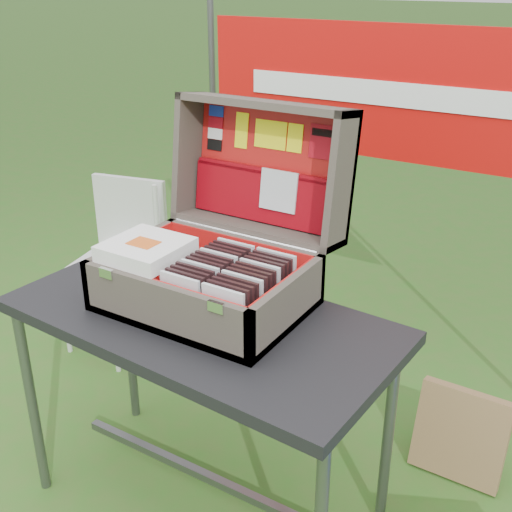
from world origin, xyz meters
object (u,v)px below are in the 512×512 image
Objects in this scene: chair at (109,271)px; cardboard_box at (460,435)px; table at (204,415)px; suitcase at (214,213)px.

chair is 2.41× the size of cardboard_box.
cardboard_box is (0.72, 0.63, -0.21)m from table.
chair is (-1.02, 0.62, 0.04)m from table.
chair reaches higher than table.
chair is at bearing 153.32° from suitcase.
cardboard_box is (0.74, 0.51, -0.90)m from suitcase.
table is 1.46× the size of chair.
table is 3.53× the size of cardboard_box.
cardboard_box is at bearing 44.66° from table.
suitcase is 1.77× the size of cardboard_box.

